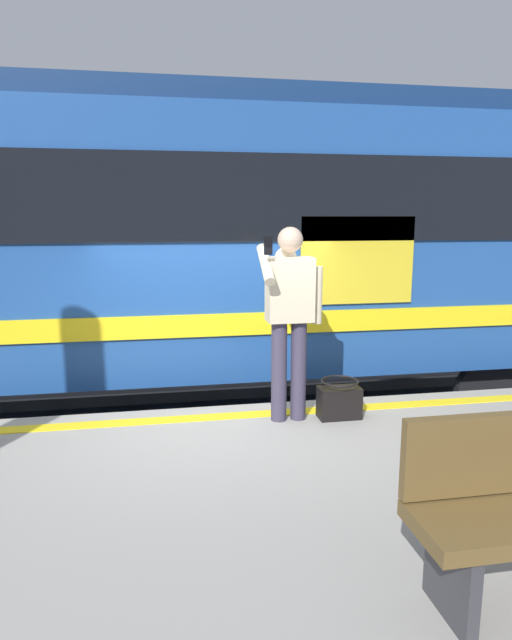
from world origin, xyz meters
name	(u,v)px	position (x,y,z in m)	size (l,w,h in m)	color
ground_plane	(224,493)	(0.00, 0.00, 0.00)	(24.55, 24.55, 0.00)	#3D3D3F
platform	(261,575)	(0.00, 1.97, 0.47)	(12.19, 3.94, 0.93)	gray
safety_line	(227,416)	(0.00, 0.30, 0.93)	(11.95, 0.16, 0.01)	yellow
track_rail_near	(210,431)	(0.00, -1.46, 0.08)	(15.85, 0.08, 0.16)	slate
track_rail_far	(201,395)	(0.00, -2.90, 0.08)	(15.85, 0.08, 0.16)	slate
train_carriage	(152,234)	(0.65, -2.18, 2.53)	(12.62, 3.13, 3.98)	#1E478C
passenger	(289,308)	(-0.54, 0.46, 1.96)	(0.57, 0.55, 1.73)	#383347
handbag	(339,401)	(-1.00, 0.51, 1.10)	(0.38, 0.35, 0.36)	black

